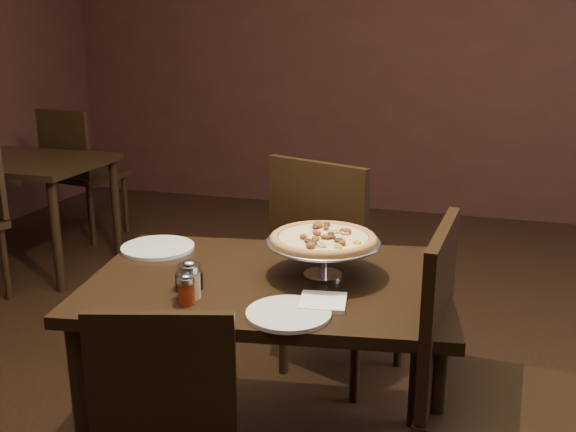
# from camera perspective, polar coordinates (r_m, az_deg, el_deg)

# --- Properties ---
(room) EXTENTS (6.04, 7.04, 2.84)m
(room) POSITION_cam_1_polar(r_m,az_deg,el_deg) (2.03, -0.12, 13.34)
(room) COLOR black
(room) RESTS_ON ground
(dining_table) EXTENTS (1.27, 0.95, 0.72)m
(dining_table) POSITION_cam_1_polar(r_m,az_deg,el_deg) (2.14, -1.68, -7.86)
(dining_table) COLOR black
(dining_table) RESTS_ON ground
(background_table) EXTENTS (1.15, 0.76, 0.72)m
(background_table) POSITION_cam_1_polar(r_m,az_deg,el_deg) (4.49, -23.10, 3.53)
(background_table) COLOR black
(background_table) RESTS_ON ground
(pizza_stand) EXTENTS (0.38, 0.38, 0.15)m
(pizza_stand) POSITION_cam_1_polar(r_m,az_deg,el_deg) (2.08, 3.15, -2.08)
(pizza_stand) COLOR silver
(pizza_stand) RESTS_ON dining_table
(parmesan_shaker) EXTENTS (0.07, 0.07, 0.12)m
(parmesan_shaker) POSITION_cam_1_polar(r_m,az_deg,el_deg) (1.96, -8.73, -5.66)
(parmesan_shaker) COLOR beige
(parmesan_shaker) RESTS_ON dining_table
(pepper_flake_shaker) EXTENTS (0.05, 0.05, 0.09)m
(pepper_flake_shaker) POSITION_cam_1_polar(r_m,az_deg,el_deg) (1.92, -9.04, -6.50)
(pepper_flake_shaker) COLOR maroon
(pepper_flake_shaker) RESTS_ON dining_table
(packet_caddy) EXTENTS (0.09, 0.09, 0.07)m
(packet_caddy) POSITION_cam_1_polar(r_m,az_deg,el_deg) (2.03, -8.79, -5.63)
(packet_caddy) COLOR black
(packet_caddy) RESTS_ON dining_table
(napkin_stack) EXTENTS (0.15, 0.15, 0.01)m
(napkin_stack) POSITION_cam_1_polar(r_m,az_deg,el_deg) (1.91, 3.12, -7.64)
(napkin_stack) COLOR white
(napkin_stack) RESTS_ON dining_table
(plate_left) EXTENTS (0.27, 0.27, 0.01)m
(plate_left) POSITION_cam_1_polar(r_m,az_deg,el_deg) (2.42, -11.50, -2.77)
(plate_left) COLOR silver
(plate_left) RESTS_ON dining_table
(plate_near) EXTENTS (0.24, 0.24, 0.01)m
(plate_near) POSITION_cam_1_polar(r_m,az_deg,el_deg) (1.84, 0.05, -8.67)
(plate_near) COLOR silver
(plate_near) RESTS_ON dining_table
(serving_spatula) EXTENTS (0.15, 0.15, 0.02)m
(serving_spatula) POSITION_cam_1_polar(r_m,az_deg,el_deg) (1.98, 2.60, -3.17)
(serving_spatula) COLOR silver
(serving_spatula) RESTS_ON pizza_stand
(chair_far) EXTENTS (0.61, 0.61, 1.01)m
(chair_far) POSITION_cam_1_polar(r_m,az_deg,el_deg) (2.76, 4.08, -4.06)
(chair_far) COLOR black
(chair_far) RESTS_ON ground
(chair_side) EXTENTS (0.49, 0.49, 0.98)m
(chair_side) POSITION_cam_1_polar(r_m,az_deg,el_deg) (1.98, 16.64, -13.85)
(chair_side) COLOR black
(chair_side) RESTS_ON ground
(bg_chair_far) EXTENTS (0.52, 0.52, 0.97)m
(bg_chair_far) POSITION_cam_1_polar(r_m,az_deg,el_deg) (4.96, -18.06, 4.04)
(bg_chair_far) COLOR black
(bg_chair_far) RESTS_ON ground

